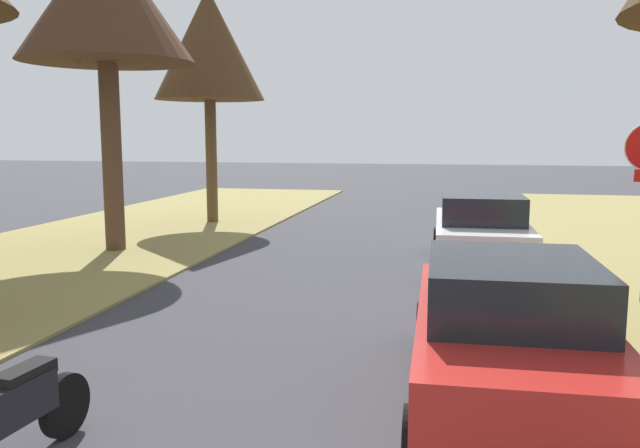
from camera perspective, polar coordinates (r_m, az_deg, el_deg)
street_tree_left_far at (r=20.75m, az=-9.78°, el=15.23°), size 3.37×3.37×7.14m
parked_sedan_red at (r=7.00m, az=16.17°, el=-9.56°), size 2.04×4.45×1.57m
parked_sedan_white at (r=13.85m, az=13.95°, el=-0.88°), size 2.04×4.45×1.57m
parked_motorcycle at (r=6.09m, az=-25.90°, el=-15.14°), size 0.60×2.05×0.97m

